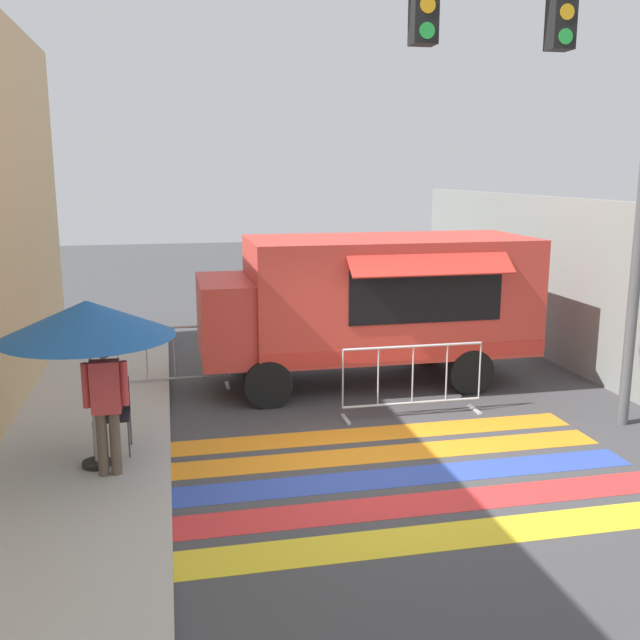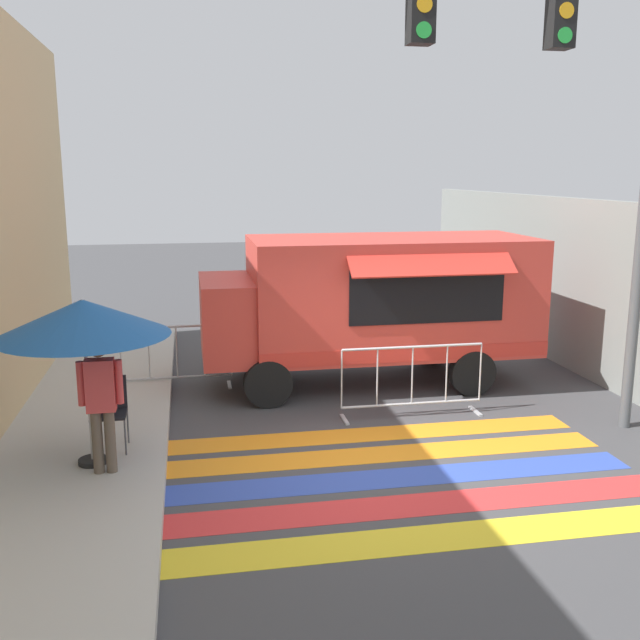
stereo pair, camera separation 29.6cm
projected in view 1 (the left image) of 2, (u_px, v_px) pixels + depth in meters
The scene contains 10 objects.
ground_plane at pixel (380, 460), 9.49m from camera, with size 60.00×60.00×0.00m, color #424244.
concrete_wall_right at pixel (592, 290), 13.03m from camera, with size 0.20×16.00×3.27m.
crosswalk_painted at pixel (393, 477), 8.94m from camera, with size 6.40×3.60×0.01m.
food_truck at pixel (364, 299), 12.66m from camera, with size 5.85×2.70×2.63m.
traffic_signal_pole at pixel (563, 94), 9.58m from camera, with size 4.41×0.29×6.66m.
patio_umbrella at pixel (87, 320), 8.51m from camera, with size 2.08×2.08×2.10m.
folding_chair at pixel (112, 408), 9.30m from camera, with size 0.45×0.45×0.96m.
vendor_person at pixel (106, 399), 8.44m from camera, with size 0.53×0.22×1.67m.
barricade_front at pixel (413, 380), 11.10m from camera, with size 2.27×0.44×1.14m.
barricade_side at pixel (175, 359), 12.43m from camera, with size 1.93×0.44×1.14m.
Camera 1 is at (-2.64, -8.54, 3.78)m, focal length 40.00 mm.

